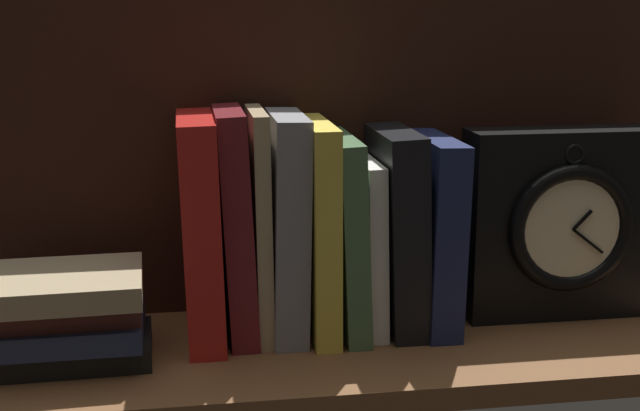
# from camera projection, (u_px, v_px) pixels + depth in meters

# --- Properties ---
(ground_plane) EXTENTS (0.89, 0.27, 0.03)m
(ground_plane) POSITION_uv_depth(u_px,v_px,m) (335.00, 352.00, 0.96)
(ground_plane) COLOR brown
(back_panel) EXTENTS (0.89, 0.01, 0.38)m
(back_panel) POSITION_uv_depth(u_px,v_px,m) (317.00, 151.00, 1.03)
(back_panel) COLOR black
(back_panel) RESTS_ON ground_plane
(book_red_requiem) EXTENTS (0.04, 0.16, 0.25)m
(book_red_requiem) POSITION_uv_depth(u_px,v_px,m) (201.00, 229.00, 0.95)
(book_red_requiem) COLOR red
(book_red_requiem) RESTS_ON ground_plane
(book_maroon_dawkins) EXTENTS (0.04, 0.13, 0.25)m
(book_maroon_dawkins) POSITION_uv_depth(u_px,v_px,m) (235.00, 224.00, 0.95)
(book_maroon_dawkins) COLOR maroon
(book_maroon_dawkins) RESTS_ON ground_plane
(book_tan_shortstories) EXTENTS (0.02, 0.12, 0.25)m
(book_tan_shortstories) POSITION_uv_depth(u_px,v_px,m) (260.00, 224.00, 0.96)
(book_tan_shortstories) COLOR tan
(book_tan_shortstories) RESTS_ON ground_plane
(book_gray_chess) EXTENTS (0.04, 0.14, 0.25)m
(book_gray_chess) POSITION_uv_depth(u_px,v_px,m) (286.00, 225.00, 0.96)
(book_gray_chess) COLOR gray
(book_gray_chess) RESTS_ON ground_plane
(book_yellow_seinlanguage) EXTENTS (0.03, 0.16, 0.24)m
(book_yellow_seinlanguage) POSITION_uv_depth(u_px,v_px,m) (318.00, 228.00, 0.97)
(book_yellow_seinlanguage) COLOR gold
(book_yellow_seinlanguage) RESTS_ON ground_plane
(book_green_romantic) EXTENTS (0.04, 0.15, 0.22)m
(book_green_romantic) POSITION_uv_depth(u_px,v_px,m) (345.00, 234.00, 0.97)
(book_green_romantic) COLOR #476B44
(book_green_romantic) RESTS_ON ground_plane
(book_white_catcher) EXTENTS (0.03, 0.13, 0.20)m
(book_white_catcher) POSITION_uv_depth(u_px,v_px,m) (368.00, 244.00, 0.98)
(book_white_catcher) COLOR silver
(book_white_catcher) RESTS_ON ground_plane
(book_black_skeptic) EXTENTS (0.05, 0.14, 0.23)m
(book_black_skeptic) POSITION_uv_depth(u_px,v_px,m) (397.00, 229.00, 0.98)
(book_black_skeptic) COLOR black
(book_black_skeptic) RESTS_ON ground_plane
(book_navy_bierce) EXTENTS (0.04, 0.15, 0.22)m
(book_navy_bierce) POSITION_uv_depth(u_px,v_px,m) (432.00, 232.00, 0.99)
(book_navy_bierce) COLOR #192147
(book_navy_bierce) RESTS_ON ground_plane
(framed_clock) EXTENTS (0.22, 0.08, 0.22)m
(framed_clock) POSITION_uv_depth(u_px,v_px,m) (560.00, 223.00, 1.02)
(framed_clock) COLOR black
(framed_clock) RESTS_ON ground_plane
(book_stack_side) EXTENTS (0.18, 0.13, 0.10)m
(book_stack_side) POSITION_uv_depth(u_px,v_px,m) (67.00, 317.00, 0.89)
(book_stack_side) COLOR black
(book_stack_side) RESTS_ON ground_plane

